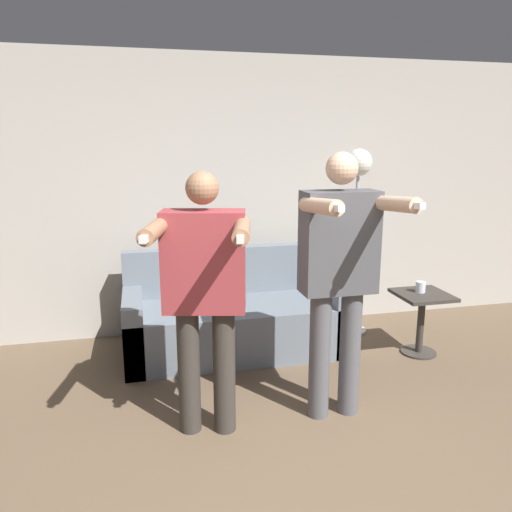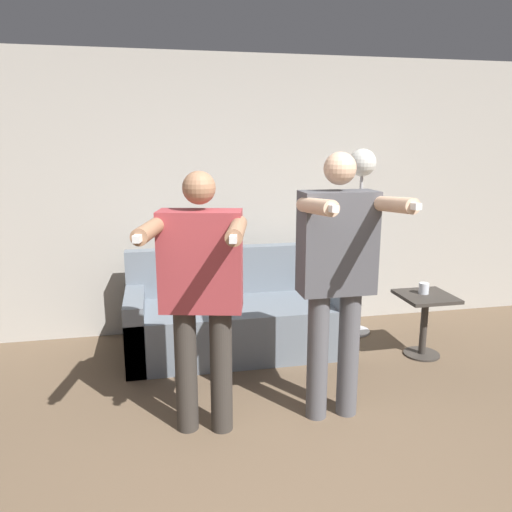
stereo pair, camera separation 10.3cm
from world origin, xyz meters
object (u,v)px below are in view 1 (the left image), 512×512
object	(u,v)px
cat	(221,240)
side_table	(422,311)
person_left	(204,287)
floor_lamp	(357,186)
couch	(235,319)
person_right	(339,268)
cup	(420,287)

from	to	relation	value
cat	side_table	bearing A→B (deg)	-24.80
person_left	floor_lamp	bearing A→B (deg)	54.12
couch	side_table	bearing A→B (deg)	-16.18
couch	person_right	bearing A→B (deg)	-69.94
person_left	side_table	xyz separation A→B (m)	(1.98, 0.78, -0.58)
person_right	cup	distance (m)	1.44
cup	floor_lamp	bearing A→B (deg)	121.48
person_left	person_right	size ratio (longest dim) A/B	0.94
couch	person_right	xyz separation A→B (m)	(0.45, -1.23, 0.74)
person_left	cup	bearing A→B (deg)	35.56
person_right	cat	bearing A→B (deg)	108.72
cat	person_right	bearing A→B (deg)	-71.41
person_left	floor_lamp	distance (m)	2.18
couch	cat	size ratio (longest dim) A/B	4.05
couch	person_left	bearing A→B (deg)	-108.71
cat	cup	size ratio (longest dim) A/B	5.00
side_table	cup	distance (m)	0.21
couch	cup	world-z (taller)	couch
couch	person_left	xyz separation A→B (m)	(-0.42, -1.23, 0.68)
cat	floor_lamp	distance (m)	1.35
couch	floor_lamp	size ratio (longest dim) A/B	1.08
floor_lamp	cup	distance (m)	1.07
cup	couch	bearing A→B (deg)	165.01
couch	person_right	distance (m)	1.51
person_right	cat	size ratio (longest dim) A/B	3.76
floor_lamp	side_table	xyz separation A→B (m)	(0.36, -0.62, -1.03)
floor_lamp	person_left	bearing A→B (deg)	-138.97
person_right	side_table	bearing A→B (deg)	35.15
floor_lamp	side_table	size ratio (longest dim) A/B	3.20
person_left	floor_lamp	world-z (taller)	floor_lamp
floor_lamp	person_right	bearing A→B (deg)	-117.99
cat	floor_lamp	xyz separation A→B (m)	(1.26, -0.13, 0.47)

